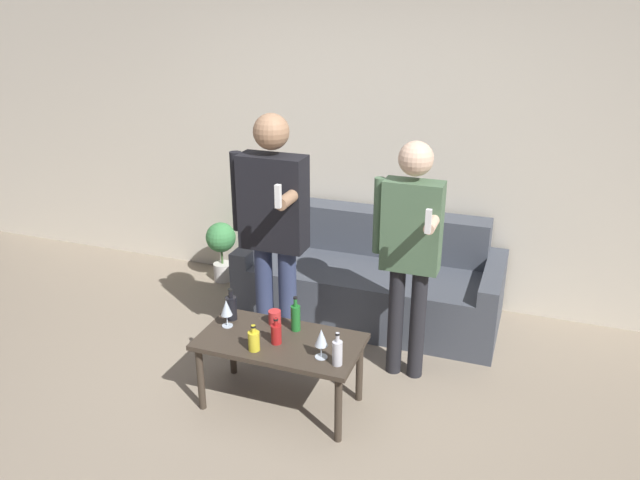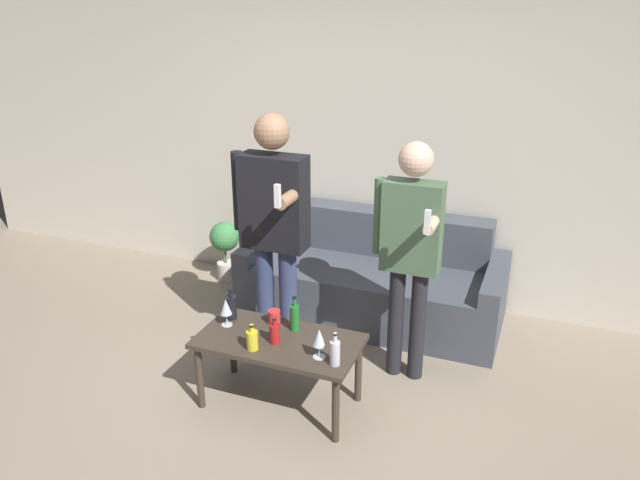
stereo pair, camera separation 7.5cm
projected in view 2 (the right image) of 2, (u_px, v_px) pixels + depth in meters
name	position (u px, v px, depth m)	size (l,w,h in m)	color
ground_plane	(245.00, 440.00, 3.57)	(16.00, 16.00, 0.00)	gray
wall_back	(364.00, 133.00, 4.94)	(8.00, 0.06, 2.70)	beige
couch	(373.00, 281.00, 4.87)	(1.98, 0.84, 0.79)	#474C56
coffee_table	(279.00, 347.00, 3.74)	(0.98, 0.51, 0.46)	#3D3328
bottle_orange	(335.00, 352.00, 3.44)	(0.06, 0.06, 0.20)	silver
bottle_green	(252.00, 339.00, 3.60)	(0.07, 0.07, 0.16)	yellow
bottle_dark	(295.00, 317.00, 3.80)	(0.06, 0.06, 0.23)	#23752D
bottle_yellow	(231.00, 306.00, 3.93)	(0.07, 0.07, 0.21)	black
bottle_red	(275.00, 333.00, 3.66)	(0.06, 0.06, 0.16)	#B21E1E
wine_glass_near	(226.00, 308.00, 3.84)	(0.07, 0.07, 0.18)	silver
wine_glass_far	(319.00, 338.00, 3.49)	(0.08, 0.08, 0.18)	silver
cup_on_table	(274.00, 317.00, 3.89)	(0.08, 0.08, 0.09)	red
person_standing_left	(274.00, 221.00, 4.04)	(0.51, 0.44, 1.70)	navy
person_standing_right	(410.00, 243.00, 3.84)	(0.43, 0.40, 1.58)	#232328
potted_plant	(225.00, 243.00, 5.45)	(0.26, 0.26, 0.54)	silver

